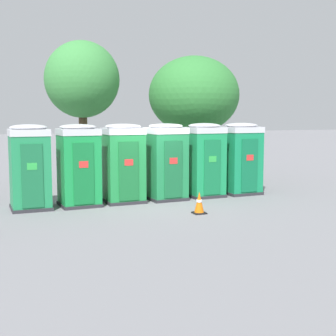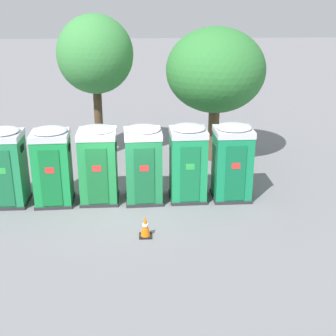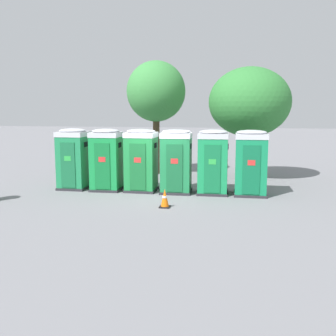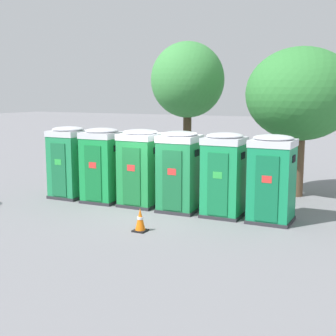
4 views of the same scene
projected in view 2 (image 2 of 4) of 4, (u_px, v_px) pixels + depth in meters
The scene contains 10 objects.
ground_plane at pixel (122, 205), 15.23m from camera, with size 120.00×120.00×0.00m, color slate.
portapotty_0 at pixel (6, 166), 14.91m from camera, with size 1.18×1.21×2.54m.
portapotty_1 at pixel (52, 166), 14.95m from camera, with size 1.25×1.25×2.54m.
portapotty_2 at pixel (98, 164), 15.11m from camera, with size 1.24×1.21×2.54m.
portapotty_3 at pixel (143, 164), 15.12m from camera, with size 1.26×1.25×2.54m.
portapotty_4 at pixel (188, 162), 15.26m from camera, with size 1.22×1.23×2.54m.
portapotty_5 at pixel (232, 162), 15.33m from camera, with size 1.26×1.22×2.54m.
street_tree_0 at pixel (216, 71), 18.09m from camera, with size 3.86×3.86×5.31m.
street_tree_1 at pixel (95, 55), 18.22m from camera, with size 2.98×2.98×5.76m.
traffic_cone at pixel (145, 227), 13.13m from camera, with size 0.36×0.36×0.64m.
Camera 2 is at (0.78, -13.90, 6.47)m, focal length 50.00 mm.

